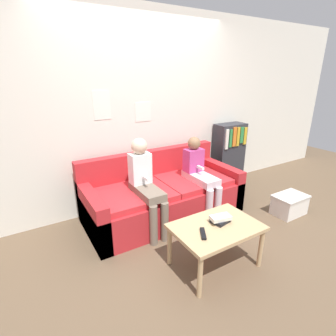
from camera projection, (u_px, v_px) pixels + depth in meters
The scene contains 10 objects.
ground_plane at pixel (187, 235), 3.09m from camera, with size 10.00×10.00×0.00m, color brown.
wall_back at pixel (142, 112), 3.53m from camera, with size 8.00×0.06×2.60m.
couch at pixel (163, 196), 3.44m from camera, with size 2.01×0.89×0.81m.
coffee_table at pixel (216, 231), 2.48m from camera, with size 0.82×0.56×0.45m.
person_left at pixel (146, 182), 3.00m from camera, with size 0.24×0.60×1.11m.
person_right at pixel (200, 173), 3.38m from camera, with size 0.24×0.60×1.03m.
tv_remote at pixel (203, 234), 2.32m from camera, with size 0.12×0.17×0.02m.
book_stack at pixel (220, 219), 2.51m from camera, with size 0.21×0.16×0.07m.
bookshelf at pixel (228, 154), 4.37m from camera, with size 0.52×0.28×1.03m.
storage_box at pixel (289, 205), 3.51m from camera, with size 0.45×0.31×0.27m.
Camera 1 is at (-1.55, -2.13, 1.80)m, focal length 28.00 mm.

